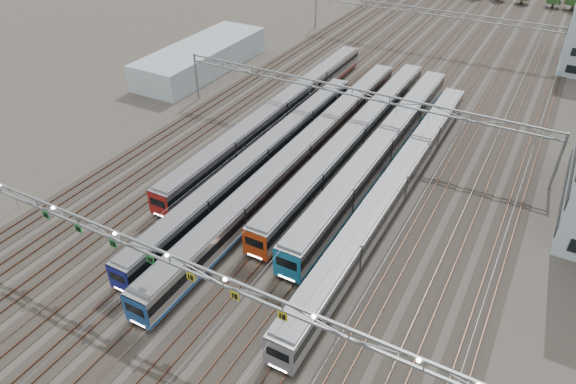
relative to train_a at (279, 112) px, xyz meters
The scene contains 12 objects.
ground 40.26m from the train_a, 73.75° to the right, with size 400.00×400.00×0.00m, color #47423A.
track_bed 62.43m from the train_a, 79.62° to the left, with size 54.00×260.00×5.42m.
train_a is the anchor object (origin of this frame).
train_b 13.79m from the train_a, 70.95° to the right, with size 2.65×52.45×3.45m.
train_c 13.37m from the train_a, 47.71° to the right, with size 2.94×63.60×3.83m.
train_d 13.69m from the train_a, ahead, with size 3.00×53.18×3.91m.
train_e 18.39m from the train_a, 11.86° to the right, with size 3.15×52.57×4.11m.
train_f 25.03m from the train_a, 25.98° to the right, with size 2.92×57.39×3.81m.
gantry_near 40.60m from the train_a, 73.86° to the right, with size 56.36×0.61×8.08m.
gantry_mid 12.10m from the train_a, ahead, with size 56.36×0.36×8.00m.
gantry_far 47.94m from the train_a, 76.37° to the left, with size 56.36×0.36×8.00m.
west_shed 27.45m from the train_a, 152.25° to the left, with size 10.00×30.00×4.80m, color #A8BCC9.
Camera 1 is at (24.88, -23.89, 37.26)m, focal length 32.00 mm.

